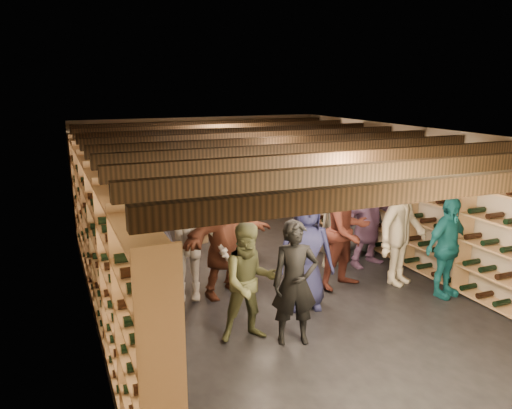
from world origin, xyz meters
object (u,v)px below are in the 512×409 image
object	(u,v)px
person_7	(334,224)
person_11	(368,219)
crate_loose	(312,246)
person_8	(348,231)
person_0	(151,258)
crate_stack_left	(238,234)
person_1	(295,283)
crate_stack_right	(194,235)
person_5	(223,238)
person_2	(250,282)
person_9	(187,239)
person_6	(305,252)
person_12	(362,210)
person_4	(447,247)
person_10	(231,215)
person_3	(404,226)

from	to	relation	value
person_7	person_11	distance (m)	0.62
crate_loose	person_8	bearing A→B (deg)	-102.02
person_0	crate_stack_left	bearing A→B (deg)	25.76
person_1	crate_stack_right	bearing A→B (deg)	107.01
crate_stack_right	person_5	bearing A→B (deg)	-95.59
person_2	person_9	size ratio (longest dim) A/B	0.80
person_6	person_9	distance (m)	1.71
person_1	person_6	distance (m)	1.03
crate_loose	person_2	world-z (taller)	person_2
crate_stack_left	person_2	world-z (taller)	person_2
person_7	person_11	xyz separation A→B (m)	(0.59, -0.15, 0.08)
crate_loose	person_12	bearing A→B (deg)	-29.99
person_1	person_2	size ratio (longest dim) A/B	1.03
person_11	person_2	bearing A→B (deg)	-161.94
person_4	person_8	bearing A→B (deg)	131.70
crate_loose	person_0	bearing A→B (deg)	-154.06
person_1	person_0	bearing A→B (deg)	153.55
person_6	person_10	size ratio (longest dim) A/B	0.90
person_5	person_11	bearing A→B (deg)	-16.60
person_0	person_6	bearing A→B (deg)	-32.10
person_1	person_7	size ratio (longest dim) A/B	1.02
person_0	person_6	distance (m)	2.11
crate_stack_right	person_4	xyz separation A→B (m)	(2.77, -3.88, 0.59)
crate_loose	person_9	size ratio (longest dim) A/B	0.27
person_8	person_1	bearing A→B (deg)	-156.01
person_2	person_5	distance (m)	1.45
person_3	person_7	xyz separation A→B (m)	(-0.58, 1.11, -0.20)
crate_loose	person_7	size ratio (longest dim) A/B	0.33
person_0	person_9	bearing A→B (deg)	14.72
crate_loose	person_0	world-z (taller)	person_0
crate_loose	person_0	size ratio (longest dim) A/B	0.29
person_11	person_12	world-z (taller)	person_11
person_4	person_9	world-z (taller)	person_9
person_9	person_11	xyz separation A→B (m)	(3.29, 0.22, -0.11)
person_10	person_2	bearing A→B (deg)	-103.52
crate_stack_right	person_3	distance (m)	4.17
crate_loose	person_11	size ratio (longest dim) A/B	0.30
person_2	person_10	xyz separation A→B (m)	(0.71, 2.59, 0.15)
person_3	person_1	bearing A→B (deg)	-178.87
person_2	person_12	world-z (taller)	person_12
person_12	person_2	bearing A→B (deg)	-140.52
person_2	person_11	xyz separation A→B (m)	(2.89, 1.66, 0.08)
crate_stack_right	person_1	xyz separation A→B (m)	(0.07, -4.25, 0.60)
person_0	person_12	bearing A→B (deg)	-2.46
crate_stack_left	person_11	bearing A→B (deg)	-33.70
person_0	person_3	world-z (taller)	person_3
person_6	person_11	world-z (taller)	person_11
person_4	person_10	world-z (taller)	person_10
person_2	person_4	world-z (taller)	person_4
crate_stack_left	person_9	world-z (taller)	person_9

